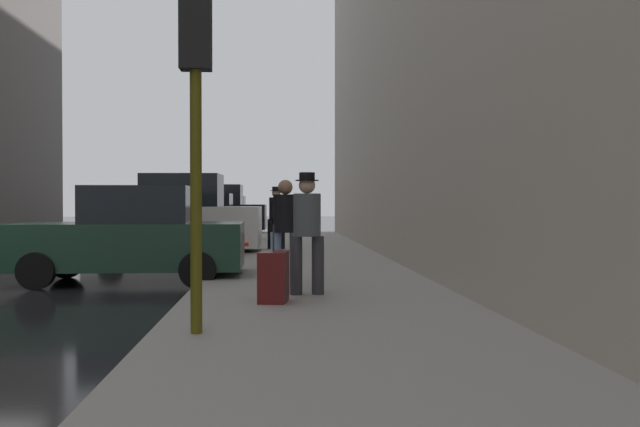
{
  "coord_description": "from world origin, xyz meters",
  "views": [
    {
      "loc": [
        5.31,
        -11.94,
        1.51
      ],
      "look_at": [
        6.53,
        7.28,
        1.18
      ],
      "focal_mm": 40.0,
      "sensor_mm": 36.0,
      "label": 1
    }
  ],
  "objects": [
    {
      "name": "sidewalk",
      "position": [
        6.0,
        0.0,
        0.07
      ],
      "size": [
        4.0,
        40.0,
        0.15
      ],
      "primitive_type": "cube",
      "color": "gray",
      "rests_on": "ground_plane"
    },
    {
      "name": "parked_dark_green_sedan",
      "position": [
        2.65,
        1.38,
        0.85
      ],
      "size": [
        4.21,
        2.08,
        1.79
      ],
      "color": "#193828",
      "rests_on": "ground_plane"
    },
    {
      "name": "parked_white_van",
      "position": [
        2.65,
        7.62,
        1.03
      ],
      "size": [
        4.67,
        2.2,
        2.25
      ],
      "color": "silver",
      "rests_on": "ground_plane"
    },
    {
      "name": "parked_silver_sedan",
      "position": [
        2.65,
        13.69,
        0.85
      ],
      "size": [
        4.24,
        2.14,
        1.79
      ],
      "color": "#B7BABF",
      "rests_on": "ground_plane"
    },
    {
      "name": "parked_black_suv",
      "position": [
        2.65,
        19.93,
        1.03
      ],
      "size": [
        4.66,
        2.18,
        2.25
      ],
      "color": "black",
      "rests_on": "ground_plane"
    },
    {
      "name": "parked_red_hatchback",
      "position": [
        2.65,
        25.18,
        0.85
      ],
      "size": [
        4.27,
        2.19,
        1.79
      ],
      "color": "#B2191E",
      "rests_on": "ground_plane"
    },
    {
      "name": "fire_hydrant",
      "position": [
        4.45,
        5.65,
        0.5
      ],
      "size": [
        0.42,
        0.22,
        0.7
      ],
      "color": "red",
      "rests_on": "sidewalk"
    },
    {
      "name": "traffic_light",
      "position": [
        4.5,
        -4.57,
        2.76
      ],
      "size": [
        0.32,
        0.32,
        3.6
      ],
      "color": "#514C0F",
      "rests_on": "sidewalk"
    },
    {
      "name": "pedestrian_with_beanie",
      "position": [
        5.77,
        -1.6,
        1.14
      ],
      "size": [
        0.51,
        0.43,
        1.78
      ],
      "color": "#333338",
      "rests_on": "sidewalk"
    },
    {
      "name": "pedestrian_with_fedora",
      "position": [
        5.34,
        8.33,
        1.14
      ],
      "size": [
        0.52,
        0.45,
        1.78
      ],
      "color": "black",
      "rests_on": "sidewalk"
    },
    {
      "name": "pedestrian_in_jeans",
      "position": [
        5.48,
        -0.27,
        1.1
      ],
      "size": [
        0.53,
        0.48,
        1.71
      ],
      "color": "#728CB2",
      "rests_on": "sidewalk"
    },
    {
      "name": "rolling_suitcase",
      "position": [
        5.29,
        -2.35,
        0.49
      ],
      "size": [
        0.43,
        0.6,
        1.04
      ],
      "color": "#591414",
      "rests_on": "sidewalk"
    }
  ]
}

